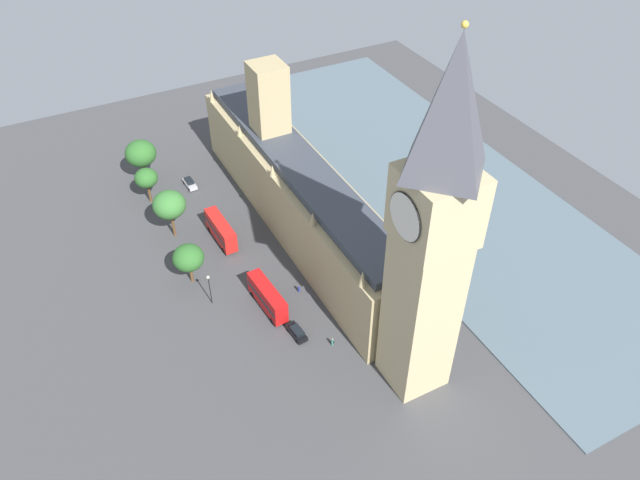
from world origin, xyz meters
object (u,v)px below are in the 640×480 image
(double_decker_bus_far_end, at_px, (221,230))
(street_lamp_slot_10, at_px, (209,284))
(plane_tree_corner, at_px, (169,205))
(plane_tree_kerbside, at_px, (141,153))
(clock_tower, at_px, (433,232))
(plane_tree_opposite_hall, at_px, (188,258))
(car_silver_by_river_gate, at_px, (190,183))
(plane_tree_trailing, at_px, (146,178))
(pedestrian_leading, at_px, (332,342))
(car_black_under_trees, at_px, (297,332))
(parliament_building, at_px, (297,191))
(pedestrian_midblock, at_px, (299,289))
(double_decker_bus_near_tower, at_px, (267,297))

(double_decker_bus_far_end, relative_size, street_lamp_slot_10, 1.63)
(double_decker_bus_far_end, xyz_separation_m, plane_tree_corner, (7.79, -5.81, 4.94))
(plane_tree_corner, height_order, plane_tree_kerbside, plane_tree_corner)
(clock_tower, xyz_separation_m, plane_tree_opposite_hall, (23.83, -36.17, -23.43))
(car_silver_by_river_gate, relative_size, plane_tree_corner, 0.46)
(plane_tree_corner, bearing_deg, clock_tower, 114.25)
(clock_tower, xyz_separation_m, double_decker_bus_far_end, (14.90, -44.56, -26.49))
(car_silver_by_river_gate, height_order, street_lamp_slot_10, street_lamp_slot_10)
(car_silver_by_river_gate, distance_m, plane_tree_trailing, 10.52)
(clock_tower, bearing_deg, pedestrian_leading, -53.15)
(double_decker_bus_far_end, bearing_deg, car_black_under_trees, 92.41)
(parliament_building, relative_size, car_black_under_trees, 15.14)
(plane_tree_opposite_hall, distance_m, plane_tree_kerbside, 35.55)
(clock_tower, relative_size, plane_tree_corner, 5.45)
(pedestrian_leading, bearing_deg, clock_tower, 85.22)
(clock_tower, bearing_deg, pedestrian_midblock, -72.75)
(double_decker_bus_far_end, distance_m, plane_tree_opposite_hall, 12.63)
(pedestrian_leading, bearing_deg, street_lamp_slot_10, -93.56)
(double_decker_bus_near_tower, distance_m, plane_tree_kerbside, 49.00)
(plane_tree_trailing, bearing_deg, plane_tree_kerbside, -98.55)
(car_black_under_trees, height_order, pedestrian_leading, car_black_under_trees)
(street_lamp_slot_10, bearing_deg, plane_tree_kerbside, -89.88)
(double_decker_bus_far_end, relative_size, plane_tree_trailing, 1.32)
(car_black_under_trees, relative_size, street_lamp_slot_10, 0.73)
(plane_tree_corner, xyz_separation_m, street_lamp_slot_10, (-0.15, 21.12, -3.05))
(clock_tower, distance_m, double_decker_bus_far_end, 53.93)
(parliament_building, relative_size, plane_tree_corner, 7.00)
(double_decker_bus_near_tower, xyz_separation_m, pedestrian_midblock, (-6.52, -1.03, -1.95))
(pedestrian_leading, bearing_deg, plane_tree_kerbside, -118.26)
(clock_tower, bearing_deg, parliament_building, -90.88)
(double_decker_bus_near_tower, bearing_deg, plane_tree_kerbside, 95.85)
(parliament_building, relative_size, plane_tree_opposite_hall, 8.90)
(clock_tower, bearing_deg, double_decker_bus_near_tower, -59.03)
(double_decker_bus_far_end, relative_size, pedestrian_midblock, 6.94)
(parliament_building, xyz_separation_m, street_lamp_slot_10, (23.18, 12.82, -3.92))
(clock_tower, relative_size, double_decker_bus_near_tower, 5.29)
(pedestrian_leading, height_order, plane_tree_trailing, plane_tree_trailing)
(plane_tree_opposite_hall, bearing_deg, pedestrian_midblock, 144.56)
(pedestrian_midblock, xyz_separation_m, street_lamp_slot_10, (14.88, -4.59, 3.84))
(pedestrian_leading, relative_size, plane_tree_trailing, 0.20)
(plane_tree_trailing, bearing_deg, plane_tree_opposite_hall, 89.97)
(plane_tree_kerbside, bearing_deg, plane_tree_opposite_hall, 88.07)
(car_black_under_trees, height_order, plane_tree_trailing, plane_tree_trailing)
(clock_tower, height_order, car_silver_by_river_gate, clock_tower)
(double_decker_bus_far_end, height_order, plane_tree_corner, plane_tree_corner)
(clock_tower, height_order, plane_tree_corner, clock_tower)
(car_black_under_trees, xyz_separation_m, pedestrian_leading, (-4.34, 4.51, -0.18))
(car_black_under_trees, distance_m, plane_tree_corner, 36.97)
(parliament_building, bearing_deg, pedestrian_midblock, 64.51)
(car_black_under_trees, xyz_separation_m, plane_tree_trailing, (11.28, -48.33, 5.04))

